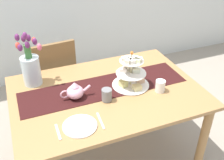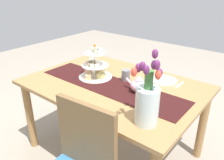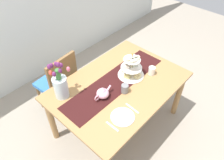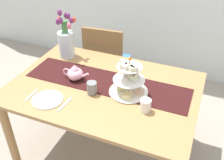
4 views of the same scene
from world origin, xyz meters
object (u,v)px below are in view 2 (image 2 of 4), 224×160
fork_left (179,85)px  knife_left (149,76)px  tiered_cake_stand (95,67)px  dinner_plate_left (164,80)px  tulip_vase (147,101)px  teapot (139,85)px  mug_grey (126,75)px  dining_table (113,94)px  mug_white_text (93,63)px

fork_left → knife_left: (0.29, 0.00, 0.00)m
tiered_cake_stand → dinner_plate_left: tiered_cake_stand is taller
tulip_vase → dinner_plate_left: (0.21, -0.64, -0.15)m
teapot → dinner_plate_left: size_ratio=1.04×
mug_grey → dining_table: bearing=69.3°
dining_table → dinner_plate_left: 0.46m
tiered_cake_stand → teapot: size_ratio=1.28×
tiered_cake_stand → knife_left: size_ratio=1.79×
tiered_cake_stand → tulip_vase: tulip_vase is taller
dining_table → mug_white_text: bearing=-22.3°
fork_left → knife_left: size_ratio=0.88×
tulip_vase → mug_white_text: 1.03m
dinner_plate_left → fork_left: dinner_plate_left is taller
tiered_cake_stand → tulip_vase: (-0.73, 0.33, 0.05)m
teapot → mug_white_text: size_ratio=2.51×
tiered_cake_stand → dinner_plate_left: size_ratio=1.32×
knife_left → fork_left: bearing=180.0°
dinner_plate_left → mug_white_text: 0.72m
dining_table → tulip_vase: tulip_vase is taller
dinner_plate_left → fork_left: 0.15m
tulip_vase → fork_left: size_ratio=3.10×
tiered_cake_stand → tulip_vase: bearing=155.9°
teapot → fork_left: size_ratio=1.59×
dining_table → fork_left: (-0.46, -0.32, 0.10)m
tulip_vase → mug_grey: (0.47, -0.44, -0.11)m
mug_grey → mug_white_text: mug_grey is taller
tulip_vase → mug_white_text: (0.90, -0.48, -0.11)m
dinner_plate_left → fork_left: (-0.14, 0.00, -0.00)m
teapot → mug_grey: teapot is taller
tulip_vase → knife_left: size_ratio=2.74×
fork_left → mug_grey: size_ratio=1.58×
dining_table → tiered_cake_stand: tiered_cake_stand is taller
dining_table → tiered_cake_stand: 0.29m
teapot → fork_left: bearing=-122.4°
tiered_cake_stand → mug_grey: 0.28m
teapot → mug_grey: size_ratio=2.51×
fork_left → mug_white_text: bearing=10.8°
teapot → dinner_plate_left: teapot is taller
dining_table → tulip_vase: size_ratio=3.17×
dinner_plate_left → mug_white_text: (0.70, 0.16, 0.04)m
tiered_cake_stand → mug_white_text: 0.25m
dining_table → tiered_cake_stand: bearing=0.3°
dinner_plate_left → teapot: bearing=79.8°
fork_left → knife_left: same height
teapot → dining_table: bearing=0.0°
teapot → dinner_plate_left: (-0.06, -0.32, -0.05)m
knife_left → dinner_plate_left: bearing=180.0°
tiered_cake_stand → mug_white_text: size_ratio=3.20×
dining_table → fork_left: fork_left is taller
fork_left → dining_table: bearing=34.9°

